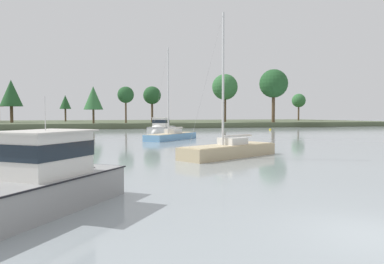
{
  "coord_description": "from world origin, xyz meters",
  "views": [
    {
      "loc": [
        -7.51,
        -8.22,
        3.36
      ],
      "look_at": [
        5.93,
        39.79,
        0.97
      ],
      "focal_mm": 33.93,
      "sensor_mm": 36.0,
      "label": 1
    }
  ],
  "objects_px": {
    "sailboat_skyblue": "(171,138)",
    "cruiser_grey": "(51,190)",
    "sailboat_sand": "(229,154)",
    "mooring_buoy_yellow": "(270,130)",
    "dinghy_teal": "(35,133)",
    "cruiser_white": "(160,130)"
  },
  "relations": [
    {
      "from": "sailboat_skyblue",
      "to": "cruiser_grey",
      "type": "xyz_separation_m",
      "value": [
        -11.82,
        -33.61,
        0.38
      ]
    },
    {
      "from": "cruiser_grey",
      "to": "sailboat_sand",
      "type": "bearing_deg",
      "value": 47.31
    },
    {
      "from": "sailboat_skyblue",
      "to": "mooring_buoy_yellow",
      "type": "relative_size",
      "value": 22.86
    },
    {
      "from": "dinghy_teal",
      "to": "sailboat_sand",
      "type": "height_order",
      "value": "sailboat_sand"
    },
    {
      "from": "sailboat_sand",
      "to": "mooring_buoy_yellow",
      "type": "height_order",
      "value": "sailboat_sand"
    },
    {
      "from": "sailboat_skyblue",
      "to": "cruiser_grey",
      "type": "distance_m",
      "value": 35.62
    },
    {
      "from": "cruiser_grey",
      "to": "mooring_buoy_yellow",
      "type": "distance_m",
      "value": 69.48
    },
    {
      "from": "dinghy_teal",
      "to": "cruiser_white",
      "type": "height_order",
      "value": "cruiser_white"
    },
    {
      "from": "dinghy_teal",
      "to": "mooring_buoy_yellow",
      "type": "bearing_deg",
      "value": 3.44
    },
    {
      "from": "cruiser_white",
      "to": "cruiser_grey",
      "type": "relative_size",
      "value": 1.22
    },
    {
      "from": "dinghy_teal",
      "to": "cruiser_grey",
      "type": "height_order",
      "value": "cruiser_grey"
    },
    {
      "from": "sailboat_sand",
      "to": "mooring_buoy_yellow",
      "type": "distance_m",
      "value": 52.1
    },
    {
      "from": "dinghy_teal",
      "to": "cruiser_white",
      "type": "distance_m",
      "value": 21.88
    },
    {
      "from": "sailboat_skyblue",
      "to": "dinghy_teal",
      "type": "bearing_deg",
      "value": 133.28
    },
    {
      "from": "cruiser_white",
      "to": "sailboat_skyblue",
      "type": "bearing_deg",
      "value": -95.49
    },
    {
      "from": "cruiser_white",
      "to": "cruiser_grey",
      "type": "xyz_separation_m",
      "value": [
        -13.4,
        -50.1,
        0.04
      ]
    },
    {
      "from": "mooring_buoy_yellow",
      "to": "dinghy_teal",
      "type": "bearing_deg",
      "value": -176.56
    },
    {
      "from": "sailboat_sand",
      "to": "cruiser_grey",
      "type": "distance_m",
      "value": 17.65
    },
    {
      "from": "sailboat_skyblue",
      "to": "cruiser_white",
      "type": "bearing_deg",
      "value": 84.51
    },
    {
      "from": "dinghy_teal",
      "to": "sailboat_skyblue",
      "type": "height_order",
      "value": "sailboat_skyblue"
    },
    {
      "from": "cruiser_white",
      "to": "mooring_buoy_yellow",
      "type": "distance_m",
      "value": 26.69
    },
    {
      "from": "sailboat_skyblue",
      "to": "sailboat_sand",
      "type": "bearing_deg",
      "value": -89.59
    }
  ]
}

